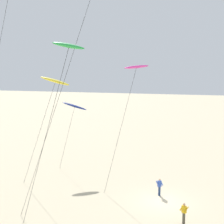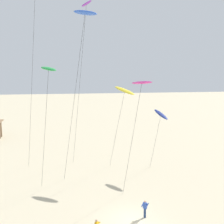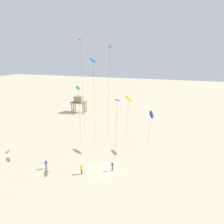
% 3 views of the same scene
% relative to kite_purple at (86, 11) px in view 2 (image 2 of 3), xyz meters
% --- Properties ---
extents(ground_plane, '(260.00, 260.00, 0.00)m').
position_rel_kite_purple_xyz_m(ground_plane, '(3.12, -12.42, -20.26)').
color(ground_plane, beige).
extents(kite_purple, '(2.66, 5.41, 21.34)m').
position_rel_kite_purple_xyz_m(kite_purple, '(0.00, 0.00, 0.00)').
color(kite_purple, purple).
rests_on(kite_purple, ground).
extents(kite_green, '(2.46, 4.53, 13.73)m').
position_rel_kite_purple_xyz_m(kite_green, '(-4.13, -6.94, -6.99)').
color(kite_green, green).
rests_on(kite_green, ground).
extents(kite_blue, '(3.84, 7.45, 19.15)m').
position_rel_kite_purple_xyz_m(kite_blue, '(-0.58, -7.60, -1.80)').
color(kite_blue, blue).
rests_on(kite_blue, ground).
extents(kite_yellow, '(2.76, 4.71, 11.35)m').
position_rel_kite_purple_xyz_m(kite_yellow, '(4.56, -1.15, -9.57)').
color(kite_yellow, yellow).
rests_on(kite_yellow, ground).
extents(kite_magenta, '(2.17, 3.97, 12.40)m').
position_rel_kite_purple_xyz_m(kite_magenta, '(4.49, -9.61, -8.28)').
color(kite_magenta, '#D8339E').
rests_on(kite_magenta, ground).
extents(kite_navy, '(1.53, 3.31, 8.21)m').
position_rel_kite_purple_xyz_m(kite_navy, '(9.33, -1.06, -12.67)').
color(kite_navy, navy).
rests_on(kite_navy, ground).
extents(kite_flyer_furthest, '(0.72, 0.73, 1.67)m').
position_rel_kite_purple_xyz_m(kite_flyer_furthest, '(4.35, -12.04, -19.37)').
color(kite_flyer_furthest, navy).
rests_on(kite_flyer_furthest, ground).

